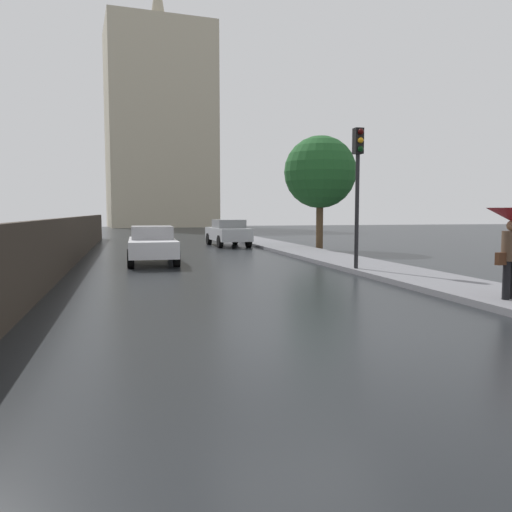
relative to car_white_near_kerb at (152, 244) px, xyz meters
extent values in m
plane|color=black|center=(1.59, -11.66, -0.68)|extent=(120.00, 120.00, 0.00)
cube|color=silver|center=(0.00, -0.04, -0.09)|extent=(1.66, 4.18, 0.56)
cube|color=gray|center=(0.00, 0.14, 0.41)|extent=(1.44, 1.82, 0.45)
cylinder|color=black|center=(0.72, -1.42, -0.37)|extent=(0.23, 0.63, 0.62)
cylinder|color=black|center=(-0.76, -1.40, -0.37)|extent=(0.23, 0.63, 0.62)
cylinder|color=black|center=(0.76, 1.32, -0.37)|extent=(0.23, 0.63, 0.62)
cylinder|color=black|center=(-0.72, 1.34, -0.37)|extent=(0.23, 0.63, 0.62)
cube|color=#B2B5BA|center=(4.37, 8.63, -0.03)|extent=(1.87, 4.24, 0.66)
cube|color=gray|center=(4.38, 8.45, 0.51)|extent=(1.55, 1.94, 0.44)
cylinder|color=black|center=(3.54, 9.96, -0.36)|extent=(0.26, 0.66, 0.64)
cylinder|color=black|center=(5.04, 10.04, -0.36)|extent=(0.26, 0.66, 0.64)
cylinder|color=black|center=(3.69, 7.22, -0.36)|extent=(0.26, 0.66, 0.64)
cylinder|color=black|center=(5.20, 7.30, -0.36)|extent=(0.26, 0.66, 0.64)
cylinder|color=black|center=(6.22, -10.19, -0.17)|extent=(0.14, 0.14, 0.74)
cylinder|color=#4C3828|center=(6.31, -10.18, 0.49)|extent=(0.35, 0.35, 0.57)
sphere|color=#8C6647|center=(6.31, -10.18, 0.88)|extent=(0.20, 0.20, 0.20)
cube|color=#3F2314|center=(6.05, -10.22, 0.25)|extent=(0.21, 0.13, 0.24)
cylinder|color=#4C4C51|center=(6.31, -10.18, 0.82)|extent=(0.02, 0.02, 0.79)
cone|color=maroon|center=(6.31, -10.18, 1.08)|extent=(0.94, 0.94, 0.27)
cylinder|color=black|center=(5.78, -4.41, 1.15)|extent=(0.12, 0.12, 3.38)
cube|color=black|center=(5.78, -4.41, 3.21)|extent=(0.26, 0.26, 0.75)
sphere|color=#360503|center=(5.78, -4.58, 3.46)|extent=(0.17, 0.17, 0.17)
sphere|color=orange|center=(5.78, -4.58, 3.21)|extent=(0.17, 0.17, 0.17)
sphere|color=black|center=(5.78, -4.58, 2.96)|extent=(0.17, 0.17, 0.17)
cylinder|color=#4C3823|center=(8.15, 4.85, 0.58)|extent=(0.34, 0.34, 2.52)
sphere|color=#1E5123|center=(8.15, 4.85, 3.05)|extent=(3.45, 3.45, 3.45)
cube|color=#B2A88E|center=(3.16, 47.02, 11.43)|extent=(13.49, 11.20, 24.23)
camera|label=1|loc=(-0.80, -18.54, 1.14)|focal=36.11mm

